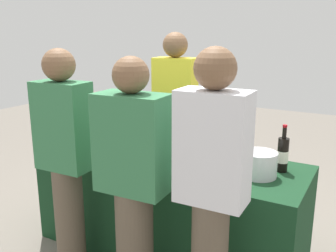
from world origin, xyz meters
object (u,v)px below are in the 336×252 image
object	(u,v)px
wine_bottle_2	(121,134)
wine_glass_2	(116,142)
wine_glass_0	(100,137)
wine_glass_5	(223,165)
wine_bottle_0	(99,126)
wine_bottle_3	(200,143)
wine_glass_4	(199,158)
server_pouring	(175,116)
wine_glass_1	(102,142)
wine_bottle_4	(242,151)
guest_1	(133,180)
guest_2	(212,187)
wine_bottle_5	(283,154)
guest_0	(65,157)
wine_bottle_1	(112,132)
wine_glass_3	(148,147)
ice_bucket	(259,164)

from	to	relation	value
wine_bottle_2	wine_glass_2	distance (m)	0.22
wine_glass_0	wine_glass_5	world-z (taller)	wine_glass_0
wine_bottle_0	wine_bottle_3	xyz separation A→B (m)	(1.02, -0.05, 0.01)
wine_glass_4	server_pouring	size ratio (longest dim) A/B	0.08
wine_glass_1	server_pouring	distance (m)	0.90
wine_bottle_4	wine_glass_1	distance (m)	1.07
guest_1	guest_2	distance (m)	0.50
wine_bottle_4	wine_bottle_5	bearing A→B (deg)	13.99
wine_bottle_3	wine_glass_5	bearing A→B (deg)	-45.51
wine_bottle_4	wine_bottle_5	size ratio (longest dim) A/B	0.96
wine_bottle_5	guest_0	xyz separation A→B (m)	(-1.30, -0.73, -0.02)
server_pouring	guest_2	xyz separation A→B (m)	(0.94, -1.30, -0.03)
wine_bottle_1	guest_0	size ratio (longest dim) A/B	0.19
wine_glass_3	guest_1	xyz separation A→B (m)	(0.25, -0.56, -0.02)
guest_1	wine_bottle_2	bearing A→B (deg)	127.98
ice_bucket	wine_glass_1	bearing A→B (deg)	-172.19
wine_bottle_4	wine_glass_0	distance (m)	1.16
wine_glass_2	wine_bottle_5	bearing A→B (deg)	12.55
wine_glass_1	wine_glass_4	world-z (taller)	wine_glass_1
wine_glass_5	wine_glass_2	bearing A→B (deg)	176.66
wine_glass_0	guest_0	bearing A→B (deg)	-77.13
wine_bottle_1	wine_glass_4	xyz separation A→B (m)	(0.91, -0.21, -0.01)
wine_bottle_3	wine_glass_3	xyz separation A→B (m)	(-0.32, -0.23, -0.02)
wine_glass_1	server_pouring	xyz separation A→B (m)	(0.17, 0.88, 0.05)
wine_bottle_3	wine_glass_2	world-z (taller)	wine_bottle_3
wine_glass_3	ice_bucket	bearing A→B (deg)	3.91
wine_bottle_1	guest_1	xyz separation A→B (m)	(0.70, -0.71, -0.04)
wine_bottle_3	wine_glass_3	bearing A→B (deg)	-144.94
wine_glass_1	ice_bucket	xyz separation A→B (m)	(1.19, 0.16, -0.02)
wine_glass_4	ice_bucket	bearing A→B (deg)	17.01
wine_bottle_5	ice_bucket	distance (m)	0.21
wine_glass_0	wine_bottle_1	bearing A→B (deg)	83.16
wine_bottle_1	guest_1	bearing A→B (deg)	-45.04
wine_bottle_0	wine_glass_1	world-z (taller)	wine_bottle_0
wine_glass_1	wine_glass_2	xyz separation A→B (m)	(0.09, 0.06, -0.01)
wine_glass_5	ice_bucket	size ratio (longest dim) A/B	0.56
server_pouring	guest_1	distance (m)	1.40
wine_bottle_2	guest_2	bearing A→B (deg)	-31.52
wine_bottle_5	wine_bottle_2	bearing A→B (deg)	-176.91
wine_bottle_2	server_pouring	size ratio (longest dim) A/B	0.18
guest_0	wine_glass_4	bearing A→B (deg)	26.44
wine_glass_2	ice_bucket	bearing A→B (deg)	5.28
wine_glass_1	wine_glass_4	size ratio (longest dim) A/B	1.07
wine_bottle_5	wine_bottle_3	bearing A→B (deg)	179.96
wine_bottle_0	server_pouring	bearing A→B (deg)	44.79
wine_bottle_3	server_pouring	world-z (taller)	server_pouring
guest_1	wine_glass_2	bearing A→B (deg)	132.65
wine_glass_1	wine_glass_3	bearing A→B (deg)	16.52
wine_bottle_4	ice_bucket	xyz separation A→B (m)	(0.16, -0.10, -0.03)
wine_bottle_3	wine_bottle_2	bearing A→B (deg)	-174.10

